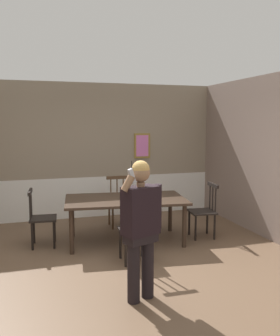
% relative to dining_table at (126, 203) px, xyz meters
% --- Properties ---
extents(ground_plane, '(6.56, 6.56, 0.00)m').
position_rel_dining_table_xyz_m(ground_plane, '(-0.35, -1.18, -0.67)').
color(ground_plane, brown).
extents(room_back_partition, '(5.54, 0.17, 2.79)m').
position_rel_dining_table_xyz_m(room_back_partition, '(-0.35, 1.81, 0.68)').
color(room_back_partition, gray).
rests_on(room_back_partition, ground_plane).
extents(dining_table, '(2.09, 1.33, 0.74)m').
position_rel_dining_table_xyz_m(dining_table, '(0.00, 0.00, 0.00)').
color(dining_table, '#38281E').
rests_on(dining_table, ground_plane).
extents(chair_near_window, '(0.42, 0.42, 1.05)m').
position_rel_dining_table_xyz_m(chair_near_window, '(-0.11, -0.93, -0.17)').
color(chair_near_window, black).
rests_on(chair_near_window, ground_plane).
extents(chair_by_doorway, '(0.42, 0.42, 0.95)m').
position_rel_dining_table_xyz_m(chair_by_doorway, '(0.11, 0.93, -0.19)').
color(chair_by_doorway, '#513823').
rests_on(chair_by_doorway, ground_plane).
extents(chair_at_table_head, '(0.47, 0.47, 0.94)m').
position_rel_dining_table_xyz_m(chair_at_table_head, '(1.36, -0.17, -0.20)').
color(chair_at_table_head, black).
rests_on(chair_at_table_head, ground_plane).
extents(chair_opposite_corner, '(0.45, 0.45, 0.93)m').
position_rel_dining_table_xyz_m(chair_opposite_corner, '(-1.36, 0.17, -0.20)').
color(chair_opposite_corner, black).
rests_on(chair_opposite_corner, ground_plane).
extents(person_figure, '(0.52, 0.35, 1.59)m').
position_rel_dining_table_xyz_m(person_figure, '(-0.34, -1.99, 0.23)').
color(person_figure, black).
rests_on(person_figure, ground_plane).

